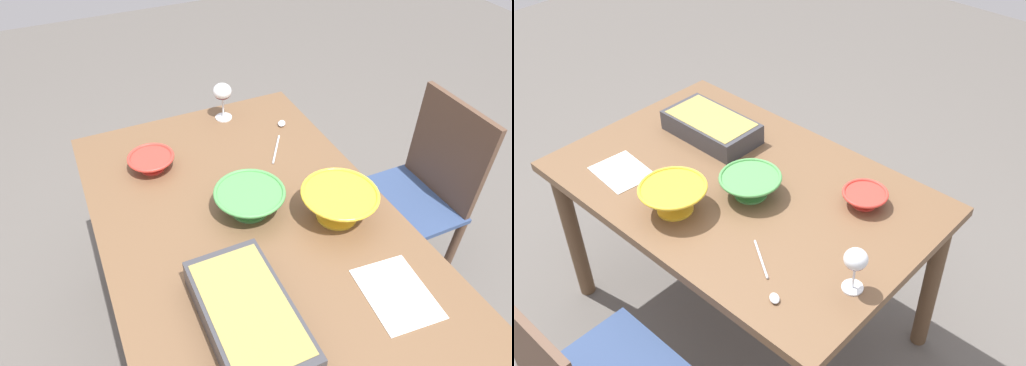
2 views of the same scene
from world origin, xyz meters
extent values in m
plane|color=#5B5651|center=(0.00, 0.00, 0.00)|extent=(8.00, 8.00, 0.00)
cube|color=brown|center=(0.00, 0.00, 0.72)|extent=(1.42, 0.92, 0.04)
cylinder|color=brown|center=(-0.65, -0.40, 0.35)|extent=(0.07, 0.07, 0.70)
cylinder|color=brown|center=(-0.65, 0.40, 0.35)|extent=(0.07, 0.07, 0.70)
cylinder|color=brown|center=(0.65, 0.40, 0.35)|extent=(0.07, 0.07, 0.70)
cylinder|color=brown|center=(-0.06, -0.56, 0.21)|extent=(0.04, 0.04, 0.43)
cylinder|color=white|center=(0.61, -0.14, 0.74)|extent=(0.07, 0.07, 0.01)
cylinder|color=white|center=(0.61, -0.14, 0.79)|extent=(0.01, 0.01, 0.09)
ellipsoid|color=white|center=(0.61, -0.14, 0.86)|extent=(0.07, 0.07, 0.06)
ellipsoid|color=#4C0A19|center=(0.61, -0.14, 0.85)|extent=(0.07, 0.07, 0.04)
cube|color=#38383D|center=(-0.32, 0.15, 0.78)|extent=(0.40, 0.21, 0.09)
cube|color=#9E8C47|center=(-0.32, 0.15, 0.82)|extent=(0.36, 0.19, 0.02)
cylinder|color=yellow|center=(-0.07, -0.26, 0.74)|extent=(0.13, 0.13, 0.01)
cone|color=yellow|center=(-0.07, -0.26, 0.79)|extent=(0.24, 0.24, 0.09)
torus|color=yellow|center=(-0.07, -0.26, 0.84)|extent=(0.24, 0.24, 0.01)
cylinder|color=red|center=(0.41, 0.21, 0.74)|extent=(0.09, 0.09, 0.01)
cone|color=red|center=(0.41, 0.21, 0.77)|extent=(0.16, 0.16, 0.04)
torus|color=red|center=(0.41, 0.21, 0.79)|extent=(0.17, 0.17, 0.01)
cylinder|color=#4C994C|center=(0.07, -0.02, 0.74)|extent=(0.12, 0.12, 0.01)
cone|color=#4C994C|center=(0.07, -0.02, 0.78)|extent=(0.22, 0.22, 0.07)
torus|color=#4C994C|center=(0.07, -0.02, 0.82)|extent=(0.23, 0.23, 0.01)
cylinder|color=silver|center=(0.32, -0.24, 0.74)|extent=(0.15, 0.10, 0.01)
ellipsoid|color=silver|center=(0.47, -0.34, 0.75)|extent=(0.05, 0.05, 0.01)
cube|color=white|center=(-0.40, -0.25, 0.74)|extent=(0.24, 0.19, 0.00)
camera|label=1|loc=(-0.92, 0.40, 1.79)|focal=32.33mm
camera|label=2|loc=(1.27, -1.24, 2.13)|focal=42.27mm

